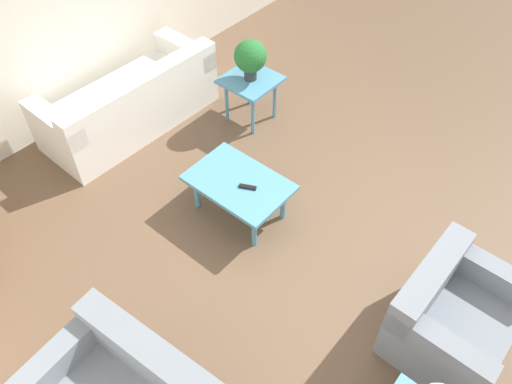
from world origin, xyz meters
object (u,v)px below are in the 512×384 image
(sofa, at_px, (131,103))
(coffee_table, at_px, (239,185))
(potted_plant, at_px, (250,57))
(side_table_plant, at_px, (251,85))
(armchair, at_px, (450,317))

(sofa, height_order, coffee_table, sofa)
(coffee_table, xyz_separation_m, potted_plant, (0.85, -1.16, 0.44))
(sofa, bearing_deg, potted_plant, 136.42)
(coffee_table, bearing_deg, side_table_plant, -53.90)
(sofa, bearing_deg, side_table_plant, 136.42)
(potted_plant, bearing_deg, sofa, 45.02)
(coffee_table, bearing_deg, armchair, -178.46)
(armchair, bearing_deg, coffee_table, 92.18)
(coffee_table, xyz_separation_m, side_table_plant, (0.85, -1.16, 0.10))
(side_table_plant, xyz_separation_m, potted_plant, (0.00, -0.00, 0.35))
(coffee_table, relative_size, side_table_plant, 1.64)
(sofa, distance_m, potted_plant, 1.43)
(armchair, relative_size, coffee_table, 1.03)
(sofa, bearing_deg, coffee_table, 84.40)
(sofa, bearing_deg, armchair, 88.98)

